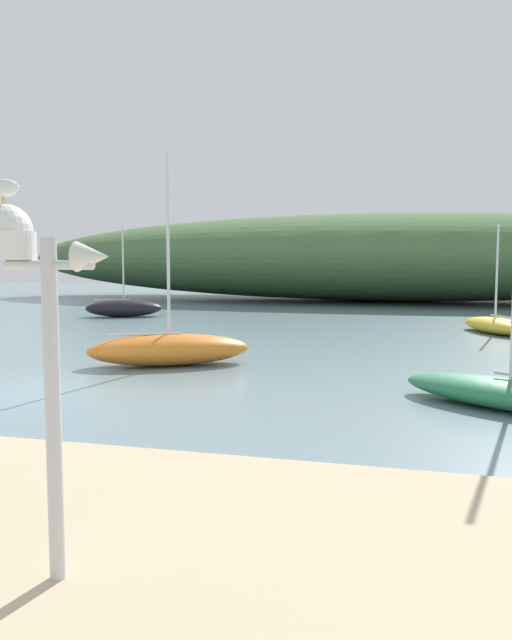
# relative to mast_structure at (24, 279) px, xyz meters

# --- Properties ---
(ground_plane) EXTENTS (120.00, 120.00, 0.00)m
(ground_plane) POSITION_rel_mast_structure_xyz_m (-4.89, 6.83, -2.50)
(ground_plane) COLOR gray
(distant_hill) EXTENTS (51.99, 15.53, 5.81)m
(distant_hill) POSITION_rel_mast_structure_xyz_m (0.17, 39.58, 0.41)
(distant_hill) COLOR #476B3D
(distant_hill) RESTS_ON ground
(mast_structure) EXTENTS (1.07, 0.44, 2.86)m
(mast_structure) POSITION_rel_mast_structure_xyz_m (0.00, 0.00, 0.00)
(mast_structure) COLOR silver
(mast_structure) RESTS_ON beach_sand
(seagull_on_radar) EXTENTS (0.32, 0.15, 0.23)m
(seagull_on_radar) POSITION_rel_mast_structure_xyz_m (-0.16, -0.00, 0.69)
(seagull_on_radar) COLOR orange
(seagull_on_radar) RESTS_ON mast_structure
(sailboat_mid_channel) EXTENTS (4.29, 3.36, 4.97)m
(sailboat_mid_channel) POSITION_rel_mast_structure_xyz_m (4.42, 7.85, -2.21)
(sailboat_mid_channel) COLOR #287A4C
(sailboat_mid_channel) RESTS_ON ground
(sailboat_outer_mooring) EXTENTS (4.29, 3.24, 5.33)m
(sailboat_outer_mooring) POSITION_rel_mast_structure_xyz_m (-3.34, 10.75, -2.08)
(sailboat_outer_mooring) COLOR orange
(sailboat_outer_mooring) RESTS_ON ground
(sailboat_off_point) EXTENTS (3.80, 2.61, 4.31)m
(sailboat_off_point) POSITION_rel_mast_structure_xyz_m (-10.92, 23.36, -2.08)
(sailboat_off_point) COLOR black
(sailboat_off_point) RESTS_ON ground
(sailboat_east_reach) EXTENTS (2.73, 3.97, 3.96)m
(sailboat_east_reach) POSITION_rel_mast_structure_xyz_m (5.39, 20.49, -2.19)
(sailboat_east_reach) COLOR gold
(sailboat_east_reach) RESTS_ON ground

